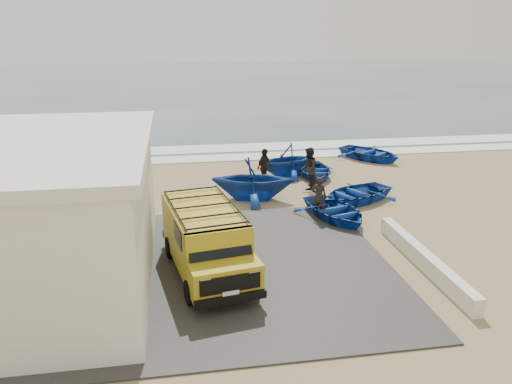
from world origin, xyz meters
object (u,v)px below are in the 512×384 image
van (206,238)px  boat_far_right (370,153)px  boat_far_left (287,160)px  fisherman_middle (309,168)px  boat_mid_right (315,171)px  boat_mid_left (253,179)px  fisherman_front (319,197)px  boat_near_left (335,211)px  fisherman_back (264,167)px  parapet (424,259)px  building (4,215)px  boat_near_right (355,193)px

van → boat_far_right: bearing=40.7°
van → boat_far_left: (4.81, 10.06, -0.30)m
fisherman_middle → boat_mid_right: bearing=-177.8°
boat_mid_left → fisherman_front: bearing=-125.4°
boat_near_left → fisherman_back: (-1.96, 4.95, 0.54)m
parapet → boat_far_right: boat_far_right is taller
building → boat_far_left: building is taller
building → fisherman_back: building is taller
boat_far_left → fisherman_front: 5.97m
boat_mid_right → fisherman_middle: fisherman_middle is taller
boat_near_right → fisherman_middle: size_ratio=1.82×
boat_near_right → fisherman_front: fisherman_front is taller
van → fisherman_middle: 9.39m
boat_far_right → fisherman_middle: size_ratio=1.92×
building → boat_near_left: 11.72m
van → boat_mid_right: size_ratio=1.60×
parapet → fisherman_middle: size_ratio=3.02×
parapet → boat_near_right: bearing=89.4°
boat_far_left → fisherman_middle: bearing=-6.2°
parapet → boat_near_left: (-1.46, 4.53, 0.09)m
boat_far_right → fisherman_middle: fisherman_middle is taller
building → boat_mid_right: 15.25m
van → boat_near_right: size_ratio=1.44×
boat_mid_left → fisherman_back: size_ratio=2.00×
fisherman_middle → van: bearing=-7.5°
boat_mid_left → fisherman_middle: bearing=-55.9°
van → boat_far_right: (10.29, 12.53, -0.75)m
parapet → boat_mid_left: boat_mid_left is taller
boat_near_left → boat_far_left: (-0.52, 6.36, 0.48)m
boat_near_right → fisherman_back: bearing=-157.6°
boat_near_right → boat_far_right: boat_far_right is taller
building → parapet: bearing=-4.6°
boat_far_right → fisherman_front: 10.10m
building → boat_far_right: bearing=37.7°
boat_far_right → van: bearing=-162.7°
van → boat_mid_right: van is taller
boat_near_left → boat_mid_right: boat_near_left is taller
boat_near_right → boat_mid_left: boat_mid_left is taller
boat_far_right → boat_near_left: bearing=-152.6°
boat_mid_right → fisherman_middle: bearing=-108.5°
building → van: bearing=-1.7°
parapet → van: van is taller
van → boat_mid_left: bearing=59.5°
building → boat_mid_left: size_ratio=2.61×
boat_mid_left → boat_mid_right: bearing=-38.7°
boat_near_left → fisherman_front: size_ratio=2.10×
fisherman_front → parapet: bearing=139.2°
fisherman_front → fisherman_back: (-1.39, 4.56, 0.07)m
boat_mid_left → boat_far_right: 9.81m
boat_far_right → fisherman_back: fisherman_back is taller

